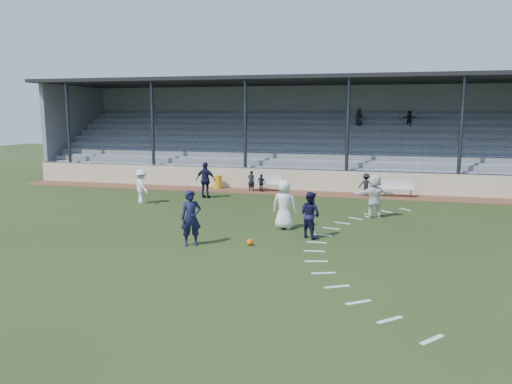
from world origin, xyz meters
TOP-DOWN VIEW (x-y plane):
  - ground at (0.00, 0.00)m, footprint 90.00×90.00m
  - cinder_track at (0.00, 10.50)m, footprint 34.00×2.00m
  - retaining_wall at (0.00, 11.55)m, footprint 34.00×0.18m
  - bench_left at (-1.54, 10.77)m, footprint 2.02×0.60m
  - bench_right at (5.68, 10.59)m, footprint 2.02×0.57m
  - trash_bin at (-4.52, 10.98)m, footprint 0.49×0.49m
  - football at (0.67, -0.96)m, footprint 0.23×0.23m
  - player_white_lead at (1.33, 1.76)m, footprint 0.96×0.64m
  - player_navy_lead at (-1.29, -1.44)m, footprint 0.83×0.73m
  - player_navy_mid at (2.51, 0.64)m, footprint 1.05×1.00m
  - player_white_wing at (-6.66, 5.40)m, footprint 1.27×1.19m
  - player_navy_wing at (-4.10, 7.73)m, footprint 1.16×0.57m
  - player_white_back at (4.71, 4.81)m, footprint 1.85×1.12m
  - sub_left_near at (-2.31, 10.43)m, footprint 0.50×0.39m
  - sub_left_far at (-1.70, 10.42)m, footprint 0.64×0.46m
  - sub_right at (4.17, 10.37)m, footprint 0.81×0.48m
  - grandstand at (0.00, 16.26)m, footprint 34.60×9.00m
  - penalty_arc at (4.12, 0.00)m, footprint 3.89×14.63m

SIDE VIEW (x-z plane):
  - ground at x=0.00m, z-range 0.00..0.00m
  - penalty_arc at x=4.12m, z-range 0.00..0.01m
  - cinder_track at x=0.00m, z-range 0.00..0.02m
  - football at x=0.67m, z-range 0.00..0.23m
  - trash_bin at x=-4.52m, z-range 0.02..0.80m
  - sub_left_far at x=-1.70m, z-range 0.02..1.03m
  - bench_left at x=-1.54m, z-range 0.11..1.06m
  - bench_right at x=5.68m, z-range 0.11..1.06m
  - retaining_wall at x=0.00m, z-range 0.00..1.20m
  - sub_left_near at x=-2.31m, z-range 0.02..1.22m
  - sub_right at x=4.17m, z-range 0.02..1.26m
  - player_navy_mid at x=2.51m, z-range 0.00..1.71m
  - player_white_wing at x=-6.66m, z-range 0.00..1.72m
  - player_white_back at x=4.71m, z-range 0.00..1.90m
  - player_navy_lead at x=-1.29m, z-range 0.00..1.92m
  - player_navy_wing at x=-4.10m, z-range 0.00..1.92m
  - player_white_lead at x=1.33m, z-range 0.00..1.94m
  - grandstand at x=0.00m, z-range -1.10..5.51m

